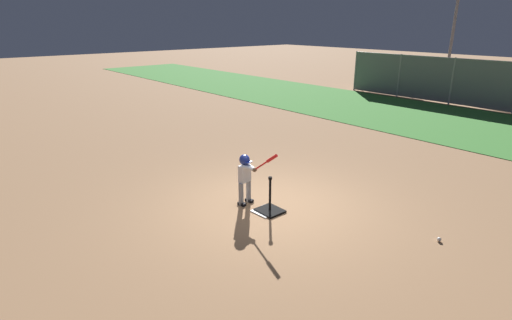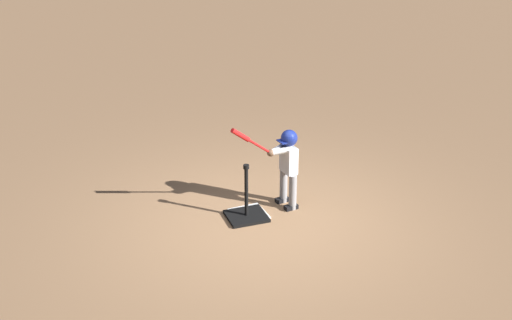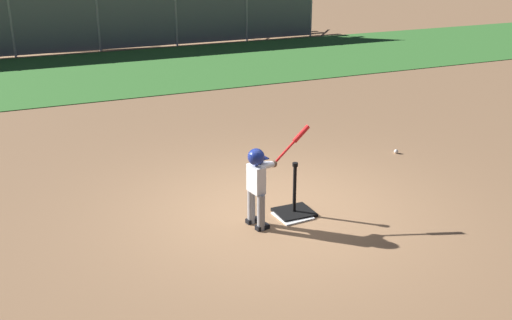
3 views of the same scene
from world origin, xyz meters
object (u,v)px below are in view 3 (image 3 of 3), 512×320
Objects in this scene: batter_child at (259,177)px; batting_tee at (294,208)px; baseball at (396,151)px; bleachers_far_left at (74,31)px; bleachers_right_center at (266,17)px.

batting_tee is at bearing 12.24° from batter_child.
bleachers_far_left is at bearing 103.78° from baseball.
bleachers_far_left is 1.47× the size of bleachers_right_center.
batting_tee is 10.19× the size of baseball.
bleachers_far_left is 7.40m from bleachers_right_center.
batting_tee is 3.15m from baseball.
batting_tee is 15.78m from bleachers_far_left.
batter_child is 17.16× the size of baseball.
batting_tee is 0.59× the size of batter_child.
batting_tee is 16.74m from bleachers_right_center.
bleachers_right_center is (7.27, 15.47, -0.06)m from batter_child.
batter_child is 15.89m from bleachers_far_left.
batter_child reaches higher than baseball.
bleachers_far_left is (-0.12, 15.89, -0.25)m from batter_child.
bleachers_right_center reaches higher than baseball.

